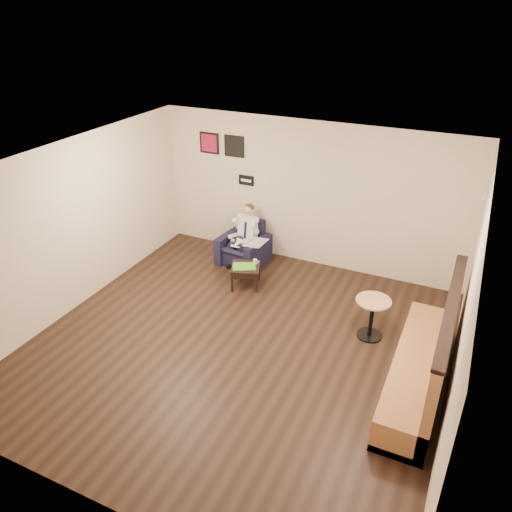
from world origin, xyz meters
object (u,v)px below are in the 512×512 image
at_px(green_folder, 244,266).
at_px(coffee_mug, 255,262).
at_px(banquette, 422,345).
at_px(smartphone, 249,262).
at_px(armchair, 243,243).
at_px(seated_man, 240,239).
at_px(side_table, 246,276).
at_px(cafe_table, 371,318).

bearing_deg(green_folder, coffee_mug, 53.97).
height_order(coffee_mug, banquette, banquette).
bearing_deg(smartphone, coffee_mug, -7.10).
xyz_separation_m(armchair, coffee_mug, (0.56, -0.64, 0.04)).
bearing_deg(seated_man, banquette, -22.94).
bearing_deg(side_table, green_folder, -126.03).
relative_size(seated_man, banquette, 0.41).
height_order(seated_man, cafe_table, seated_man).
height_order(seated_man, green_folder, seated_man).
distance_m(armchair, side_table, 0.94).
bearing_deg(armchair, coffee_mug, -42.74).
bearing_deg(banquette, green_folder, 157.41).
xyz_separation_m(armchair, banquette, (3.69, -2.19, 0.29)).
bearing_deg(armchair, banquette, -24.25).
bearing_deg(green_folder, smartphone, 86.32).
xyz_separation_m(coffee_mug, banquette, (3.14, -1.55, 0.25)).
bearing_deg(smartphone, banquette, -35.54).
bearing_deg(smartphone, green_folder, -103.96).
height_order(armchair, coffee_mug, armchair).
relative_size(coffee_mug, cafe_table, 0.13).
xyz_separation_m(armchair, side_table, (0.44, -0.80, -0.20)).
relative_size(armchair, coffee_mug, 9.82).
height_order(seated_man, smartphone, seated_man).
bearing_deg(armchair, green_folder, -56.58).
xyz_separation_m(side_table, green_folder, (-0.02, -0.03, 0.21)).
xyz_separation_m(green_folder, banquette, (3.27, -1.36, 0.29)).
bearing_deg(banquette, seated_man, 150.67).
height_order(side_table, smartphone, smartphone).
bearing_deg(armchair, smartphone, -49.90).
xyz_separation_m(seated_man, smartphone, (0.44, -0.54, -0.15)).
relative_size(coffee_mug, smartphone, 0.68).
relative_size(armchair, smartphone, 6.66).
height_order(armchair, banquette, banquette).
height_order(smartphone, cafe_table, cafe_table).
bearing_deg(green_folder, armchair, 117.03).
bearing_deg(coffee_mug, side_table, -126.03).
xyz_separation_m(seated_man, green_folder, (0.43, -0.72, -0.15)).
xyz_separation_m(side_table, banquette, (3.25, -1.39, 0.50)).
distance_m(smartphone, cafe_table, 2.53).
distance_m(armchair, seated_man, 0.18).
distance_m(green_folder, banquette, 3.55).
xyz_separation_m(side_table, cafe_table, (2.42, -0.55, 0.13)).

